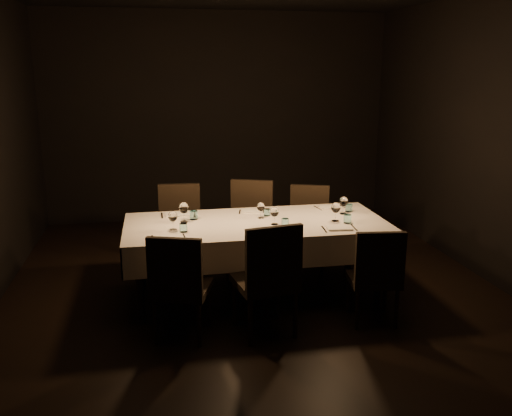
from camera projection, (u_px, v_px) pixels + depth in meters
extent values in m
cube|color=black|center=(256.00, 295.00, 5.45)|extent=(5.00, 6.00, 0.01)
cube|color=black|center=(218.00, 118.00, 7.92)|extent=(5.00, 0.01, 3.00)
cube|color=black|center=(391.00, 247.00, 2.22)|extent=(5.00, 0.01, 3.00)
cube|color=black|center=(497.00, 140.00, 5.52)|extent=(0.01, 6.00, 3.00)
cube|color=black|center=(256.00, 225.00, 5.26)|extent=(2.40, 1.00, 0.04)
cylinder|color=black|center=(140.00, 286.00, 4.76)|extent=(0.07, 0.07, 0.71)
cylinder|color=black|center=(141.00, 254.00, 5.56)|extent=(0.07, 0.07, 0.71)
cylinder|color=black|center=(379.00, 269.00, 5.16)|extent=(0.07, 0.07, 0.71)
cylinder|color=black|center=(349.00, 242.00, 5.96)|extent=(0.07, 0.07, 0.71)
cube|color=beige|center=(256.00, 222.00, 5.26)|extent=(2.52, 1.12, 0.01)
cube|color=beige|center=(246.00, 221.00, 5.82)|extent=(2.52, 0.01, 0.28)
cube|color=beige|center=(268.00, 255.00, 4.77)|extent=(2.52, 0.01, 0.28)
cube|color=beige|center=(377.00, 230.00, 5.52)|extent=(0.01, 1.12, 0.28)
cube|color=beige|center=(125.00, 244.00, 5.07)|extent=(0.01, 1.12, 0.28)
cylinder|color=black|center=(209.00, 306.00, 4.73)|extent=(0.04, 0.04, 0.39)
cylinder|color=black|center=(199.00, 325.00, 4.38)|extent=(0.04, 0.04, 0.39)
cylinder|color=black|center=(169.00, 303.00, 4.78)|extent=(0.04, 0.04, 0.39)
cylinder|color=black|center=(156.00, 322.00, 4.43)|extent=(0.04, 0.04, 0.39)
cube|color=black|center=(182.00, 289.00, 4.53)|extent=(0.56, 0.56, 0.06)
cube|color=black|center=(175.00, 267.00, 4.28)|extent=(0.44, 0.19, 0.48)
cube|color=silver|center=(169.00, 238.00, 4.74)|extent=(0.23, 0.15, 0.02)
cube|color=silver|center=(153.00, 239.00, 4.72)|extent=(0.03, 0.20, 0.01)
cube|color=silver|center=(185.00, 237.00, 4.77)|extent=(0.03, 0.20, 0.01)
cylinder|color=#C3EBF2|center=(183.00, 228.00, 4.93)|extent=(0.07, 0.07, 0.08)
cylinder|color=white|center=(173.00, 229.00, 5.00)|extent=(0.07, 0.07, 0.00)
cylinder|color=white|center=(173.00, 225.00, 4.99)|extent=(0.01, 0.01, 0.08)
ellipsoid|color=white|center=(173.00, 216.00, 4.97)|extent=(0.09, 0.09, 0.10)
cylinder|color=black|center=(277.00, 296.00, 4.89)|extent=(0.04, 0.04, 0.42)
cylinder|color=black|center=(295.00, 315.00, 4.53)|extent=(0.04, 0.04, 0.42)
cylinder|color=black|center=(235.00, 303.00, 4.75)|extent=(0.04, 0.04, 0.42)
cylinder|color=black|center=(250.00, 322.00, 4.39)|extent=(0.04, 0.04, 0.42)
cube|color=black|center=(264.00, 283.00, 4.58)|extent=(0.56, 0.56, 0.06)
cube|color=black|center=(274.00, 258.00, 4.32)|extent=(0.48, 0.13, 0.52)
cube|color=silver|center=(275.00, 232.00, 4.91)|extent=(0.21, 0.14, 0.02)
cube|color=silver|center=(261.00, 233.00, 4.89)|extent=(0.02, 0.19, 0.01)
cube|color=silver|center=(290.00, 231.00, 4.94)|extent=(0.02, 0.19, 0.01)
cylinder|color=#C3EBF2|center=(285.00, 222.00, 5.10)|extent=(0.07, 0.07, 0.07)
cylinder|color=white|center=(274.00, 224.00, 5.17)|extent=(0.06, 0.06, 0.00)
cylinder|color=white|center=(274.00, 220.00, 5.16)|extent=(0.01, 0.01, 0.08)
ellipsoid|color=white|center=(274.00, 212.00, 5.14)|extent=(0.08, 0.08, 0.10)
cylinder|color=black|center=(385.00, 293.00, 5.03)|extent=(0.04, 0.04, 0.37)
cylinder|color=black|center=(396.00, 309.00, 4.70)|extent=(0.04, 0.04, 0.37)
cylinder|color=black|center=(348.00, 294.00, 5.01)|extent=(0.04, 0.04, 0.37)
cylinder|color=black|center=(357.00, 310.00, 4.68)|extent=(0.04, 0.04, 0.37)
cube|color=black|center=(373.00, 279.00, 4.80)|extent=(0.48, 0.48, 0.06)
cube|color=black|center=(380.00, 258.00, 4.56)|extent=(0.43, 0.10, 0.46)
cube|color=silver|center=(339.00, 228.00, 5.02)|extent=(0.24, 0.17, 0.02)
cube|color=silver|center=(324.00, 229.00, 4.99)|extent=(0.03, 0.21, 0.01)
cube|color=silver|center=(354.00, 228.00, 5.05)|extent=(0.03, 0.21, 0.01)
cylinder|color=#C3EBF2|center=(347.00, 219.00, 5.21)|extent=(0.07, 0.07, 0.08)
cylinder|color=white|center=(335.00, 221.00, 5.28)|extent=(0.07, 0.07, 0.00)
cylinder|color=white|center=(336.00, 216.00, 5.27)|extent=(0.01, 0.01, 0.09)
ellipsoid|color=white|center=(336.00, 208.00, 5.24)|extent=(0.09, 0.09, 0.11)
cylinder|color=black|center=(163.00, 261.00, 5.81)|extent=(0.04, 0.04, 0.40)
cylinder|color=black|center=(164.00, 250.00, 6.17)|extent=(0.04, 0.04, 0.40)
cylinder|color=black|center=(198.00, 260.00, 5.85)|extent=(0.04, 0.04, 0.40)
cylinder|color=black|center=(198.00, 248.00, 6.22)|extent=(0.04, 0.04, 0.40)
cube|color=black|center=(180.00, 235.00, 5.95)|extent=(0.49, 0.49, 0.06)
cube|color=black|center=(179.00, 206.00, 6.07)|extent=(0.46, 0.08, 0.50)
cube|color=silver|center=(177.00, 214.00, 5.48)|extent=(0.24, 0.16, 0.02)
cube|color=silver|center=(162.00, 216.00, 5.46)|extent=(0.02, 0.22, 0.01)
cube|color=silver|center=(192.00, 214.00, 5.51)|extent=(0.01, 0.22, 0.01)
cylinder|color=#C3EBF2|center=(194.00, 215.00, 5.33)|extent=(0.08, 0.08, 0.09)
cylinder|color=white|center=(184.00, 222.00, 5.25)|extent=(0.07, 0.07, 0.00)
cylinder|color=white|center=(184.00, 217.00, 5.23)|extent=(0.01, 0.01, 0.09)
ellipsoid|color=white|center=(184.00, 208.00, 5.21)|extent=(0.10, 0.10, 0.11)
cylinder|color=black|center=(228.00, 257.00, 5.90)|extent=(0.04, 0.04, 0.41)
cylinder|color=black|center=(235.00, 246.00, 6.28)|extent=(0.04, 0.04, 0.41)
cylinder|color=black|center=(264.00, 259.00, 5.84)|extent=(0.04, 0.04, 0.41)
cylinder|color=black|center=(269.00, 248.00, 6.22)|extent=(0.04, 0.04, 0.41)
cube|color=black|center=(249.00, 232.00, 6.00)|extent=(0.61, 0.61, 0.06)
cube|color=black|center=(252.00, 202.00, 6.12)|extent=(0.46, 0.21, 0.52)
cube|color=silver|center=(252.00, 211.00, 5.62)|extent=(0.22, 0.16, 0.01)
cube|color=silver|center=(240.00, 212.00, 5.60)|extent=(0.05, 0.18, 0.01)
cube|color=silver|center=(263.00, 211.00, 5.64)|extent=(0.05, 0.18, 0.01)
cylinder|color=#C3EBF2|center=(267.00, 212.00, 5.46)|extent=(0.06, 0.06, 0.07)
cylinder|color=white|center=(261.00, 218.00, 5.38)|extent=(0.06, 0.06, 0.00)
cylinder|color=white|center=(261.00, 214.00, 5.37)|extent=(0.01, 0.01, 0.08)
ellipsoid|color=white|center=(261.00, 207.00, 5.35)|extent=(0.08, 0.08, 0.09)
cylinder|color=black|center=(290.00, 256.00, 5.99)|extent=(0.04, 0.04, 0.38)
cylinder|color=black|center=(293.00, 246.00, 6.34)|extent=(0.04, 0.04, 0.38)
cylinder|color=black|center=(322.00, 258.00, 5.93)|extent=(0.04, 0.04, 0.38)
cylinder|color=black|center=(324.00, 247.00, 6.28)|extent=(0.04, 0.04, 0.38)
cube|color=black|center=(308.00, 233.00, 6.08)|extent=(0.57, 0.57, 0.06)
cube|color=black|center=(310.00, 206.00, 6.20)|extent=(0.43, 0.20, 0.48)
cube|color=silver|center=(330.00, 207.00, 5.77)|extent=(0.24, 0.17, 0.02)
cube|color=silver|center=(318.00, 208.00, 5.75)|extent=(0.04, 0.20, 0.01)
cube|color=silver|center=(343.00, 207.00, 5.80)|extent=(0.04, 0.20, 0.01)
cylinder|color=#C3EBF2|center=(349.00, 208.00, 5.62)|extent=(0.07, 0.07, 0.08)
cylinder|color=white|center=(343.00, 214.00, 5.54)|extent=(0.07, 0.07, 0.00)
cylinder|color=white|center=(343.00, 210.00, 5.52)|extent=(0.01, 0.01, 0.09)
ellipsoid|color=white|center=(344.00, 202.00, 5.50)|extent=(0.09, 0.09, 0.10)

